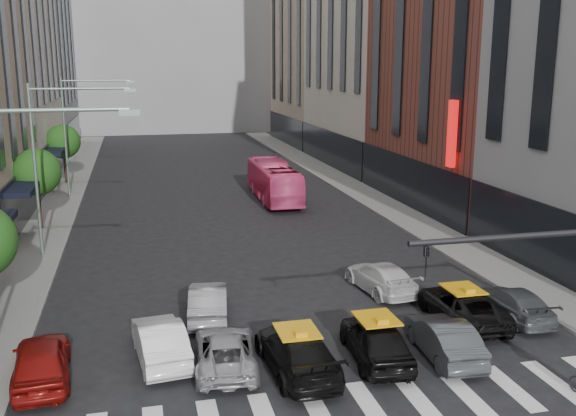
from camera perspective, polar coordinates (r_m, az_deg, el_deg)
sidewalk_left at (r=46.45m, az=-20.08°, el=-0.53°), size 3.00×96.00×0.15m
sidewalk_right at (r=49.29m, az=7.48°, el=0.87°), size 3.00×96.00×0.15m
building_left_d at (r=80.92m, az=-22.18°, el=15.30°), size 8.00×18.00×30.00m
building_right_b at (r=47.93m, az=15.68°, el=15.73°), size 8.00×18.00×26.00m
building_right_d at (r=83.31m, az=2.57°, el=15.40°), size 8.00×18.00×28.00m
building_far at (r=100.49m, az=-10.55°, el=17.04°), size 30.00×10.00×36.00m
tree_mid at (r=41.93m, az=-21.44°, el=2.98°), size 2.88×2.88×4.95m
tree_far at (r=57.68m, az=-19.37°, el=5.59°), size 2.88×2.88×4.95m
streetlamp_mid at (r=35.50m, az=-20.18°, el=5.14°), size 5.38×0.25×9.00m
streetlamp_far at (r=51.35m, az=-18.23°, el=7.40°), size 5.38×0.25×9.00m
liberty_sign at (r=39.81m, az=14.38°, el=6.40°), size 0.30×0.70×4.00m
car_red at (r=22.72m, az=-21.07°, el=-12.53°), size 2.11×4.52×1.50m
car_white_front at (r=23.15m, az=-11.33°, el=-11.47°), size 2.03×4.56×1.45m
car_silver at (r=22.35m, az=-5.57°, el=-12.51°), size 2.45×4.58×1.22m
taxi_left at (r=21.92m, az=0.81°, el=-12.64°), size 2.28×5.09×1.45m
taxi_center at (r=22.92m, az=7.82°, el=-11.50°), size 2.16×4.59×1.52m
car_grey_mid at (r=23.58m, az=13.68°, el=-11.19°), size 1.76×4.35×1.41m
taxi_right at (r=26.72m, az=15.20°, el=-8.39°), size 2.59×5.11×1.39m
car_grey_curb at (r=27.81m, az=19.43°, el=-7.98°), size 1.94×4.40×1.26m
car_row2_left at (r=26.44m, az=-7.11°, el=-8.22°), size 2.04×4.44×1.41m
car_row2_right at (r=29.49m, az=8.24°, el=-6.09°), size 2.40×4.78×1.33m
bus at (r=48.38m, az=-1.27°, el=2.40°), size 2.60×10.37×2.88m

